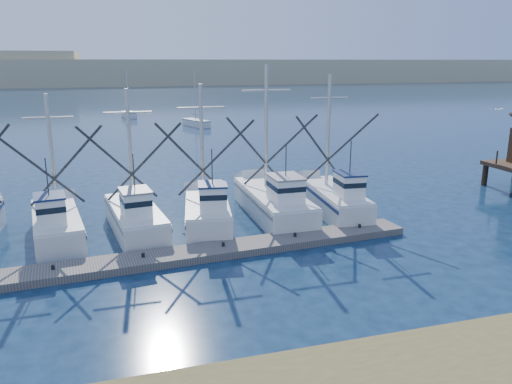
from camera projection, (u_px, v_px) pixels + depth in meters
ground at (361, 301)px, 20.18m from camera, size 500.00×500.00×0.00m
floating_dock at (143, 261)px, 23.80m from camera, size 28.57×4.32×0.38m
dune_ridge at (129, 72)px, 213.81m from camera, size 360.00×60.00×10.00m
trawler_fleet at (142, 216)px, 28.19m from camera, size 27.97×9.03×9.22m
sailboat_near at (196, 123)px, 74.13m from camera, size 3.46×5.79×8.10m
sailboat_far at (129, 115)px, 85.25m from camera, size 2.44×4.94×8.10m
flying_gull at (496, 110)px, 30.86m from camera, size 0.98×0.18×0.18m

